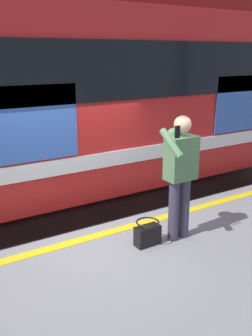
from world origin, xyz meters
TOP-DOWN VIEW (x-y plane):
  - ground_plane at (0.00, 0.00)m, footprint 24.10×24.10m
  - safety_line at (0.00, 0.30)m, footprint 12.50×0.16m
  - track_rail_near at (0.00, -1.32)m, footprint 16.58×0.08m
  - track_rail_far at (0.00, -2.75)m, footprint 16.58×0.08m
  - train_carriage at (-1.55, -2.03)m, footprint 11.69×2.88m
  - passenger at (-0.88, 0.92)m, footprint 0.57×0.55m
  - handbag at (-0.41, 0.87)m, footprint 0.34×0.30m

SIDE VIEW (x-z plane):
  - ground_plane at x=0.00m, z-range 0.00..0.00m
  - track_rail_near at x=0.00m, z-range 0.00..0.16m
  - track_rail_far at x=0.00m, z-range 0.00..0.16m
  - safety_line at x=0.00m, z-range 0.86..0.86m
  - handbag at x=-0.41m, z-range 0.84..1.17m
  - passenger at x=-0.88m, z-range 1.01..2.67m
  - train_carriage at x=-1.55m, z-range 0.54..4.61m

